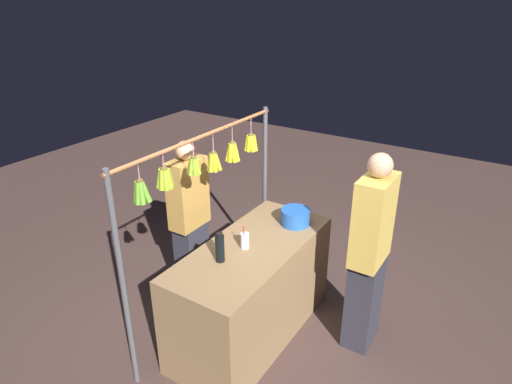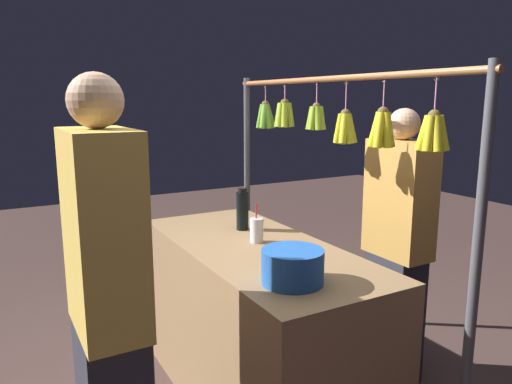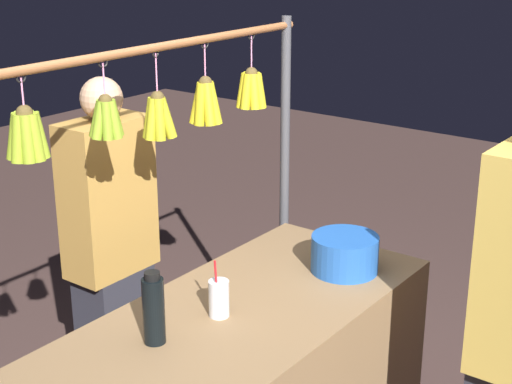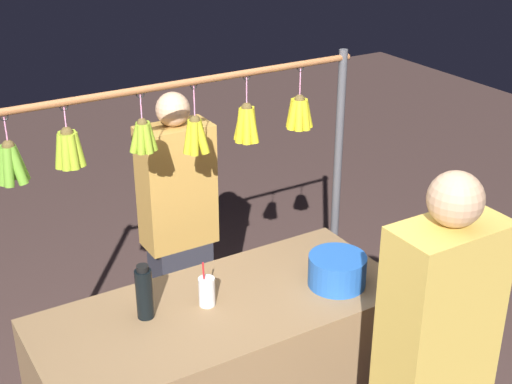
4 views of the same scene
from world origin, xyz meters
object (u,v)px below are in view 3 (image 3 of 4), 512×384
at_px(water_bottle, 154,309).
at_px(drink_cup, 219,298).
at_px(blue_bucket, 345,254).
at_px(vendor_person, 112,263).

height_order(water_bottle, drink_cup, water_bottle).
xyz_separation_m(blue_bucket, vendor_person, (0.34, -0.96, -0.18)).
bearing_deg(drink_cup, blue_bucket, 164.96).
bearing_deg(drink_cup, vendor_person, -106.79).
bearing_deg(blue_bucket, water_bottle, -13.89).
height_order(water_bottle, vendor_person, vendor_person).
bearing_deg(vendor_person, blue_bucket, 109.62).
xyz_separation_m(blue_bucket, drink_cup, (0.58, -0.16, -0.01)).
bearing_deg(water_bottle, vendor_person, -124.09).
relative_size(drink_cup, vendor_person, 0.13).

